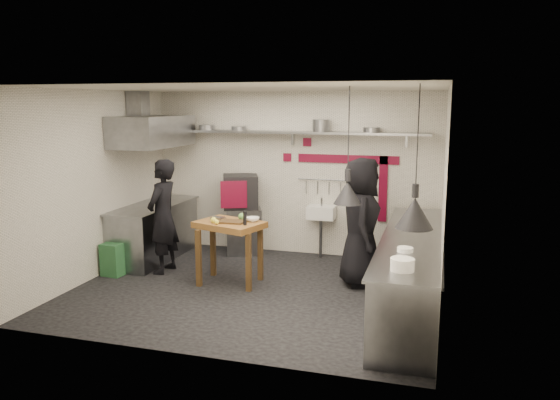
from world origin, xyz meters
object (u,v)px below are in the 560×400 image
(oven_stand, at_px, (244,230))
(prep_table, at_px, (230,253))
(green_bin, at_px, (114,259))
(chef_right, at_px, (361,222))
(combi_oven, at_px, (240,192))
(chef_left, at_px, (163,216))

(oven_stand, bearing_deg, prep_table, -99.26)
(oven_stand, bearing_deg, green_bin, -152.46)
(green_bin, distance_m, chef_right, 3.79)
(green_bin, relative_size, chef_right, 0.27)
(combi_oven, distance_m, chef_right, 2.52)
(combi_oven, xyz_separation_m, chef_left, (-0.76, -1.38, -0.21))
(green_bin, xyz_separation_m, prep_table, (1.85, 0.14, 0.21))
(combi_oven, bearing_deg, prep_table, -97.51)
(green_bin, relative_size, prep_table, 0.54)
(prep_table, height_order, chef_left, chef_left)
(oven_stand, height_order, chef_left, chef_left)
(combi_oven, xyz_separation_m, chef_right, (2.25, -1.12, -0.16))
(combi_oven, bearing_deg, oven_stand, -10.48)
(prep_table, height_order, chef_right, chef_right)
(green_bin, bearing_deg, chef_right, 9.62)
(prep_table, bearing_deg, green_bin, -157.84)
(oven_stand, bearing_deg, chef_left, -142.67)
(combi_oven, relative_size, chef_right, 0.32)
(prep_table, relative_size, chef_left, 0.52)
(chef_left, bearing_deg, green_bin, -59.41)
(green_bin, bearing_deg, oven_stand, 49.95)
(prep_table, bearing_deg, chef_left, -172.69)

